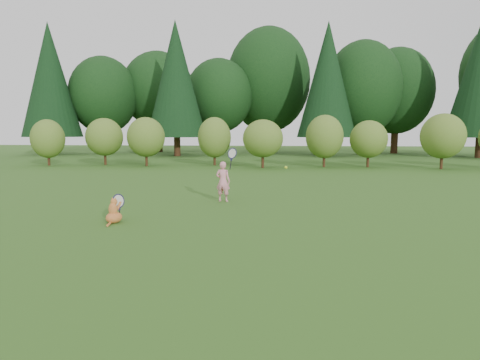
# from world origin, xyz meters

# --- Properties ---
(ground) EXTENTS (100.00, 100.00, 0.00)m
(ground) POSITION_xyz_m (0.00, 0.00, 0.00)
(ground) COLOR #305317
(ground) RESTS_ON ground
(shrub_row) EXTENTS (28.00, 3.00, 2.80)m
(shrub_row) POSITION_xyz_m (0.00, 13.00, 1.40)
(shrub_row) COLOR #556E22
(shrub_row) RESTS_ON ground
(woodland_backdrop) EXTENTS (48.00, 10.00, 15.00)m
(woodland_backdrop) POSITION_xyz_m (0.00, 23.00, 7.50)
(woodland_backdrop) COLOR black
(woodland_backdrop) RESTS_ON ground
(child) EXTENTS (0.63, 0.43, 1.59)m
(child) POSITION_xyz_m (-0.37, 1.84, 0.56)
(child) COLOR pink
(child) RESTS_ON ground
(cat) EXTENTS (0.44, 0.73, 0.70)m
(cat) POSITION_xyz_m (-2.17, -0.93, 0.27)
(cat) COLOR #B95123
(cat) RESTS_ON ground
(tennis_ball) EXTENTS (0.07, 0.07, 0.07)m
(tennis_ball) POSITION_xyz_m (1.28, 1.53, 0.95)
(tennis_ball) COLOR #BED519
(tennis_ball) RESTS_ON ground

